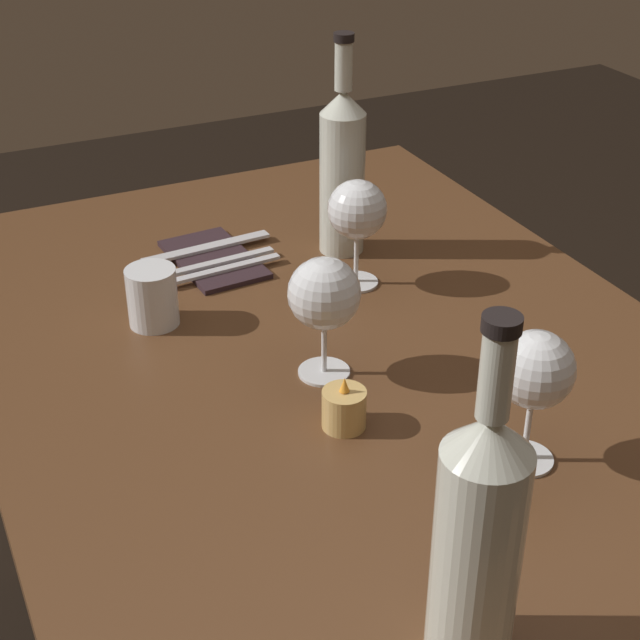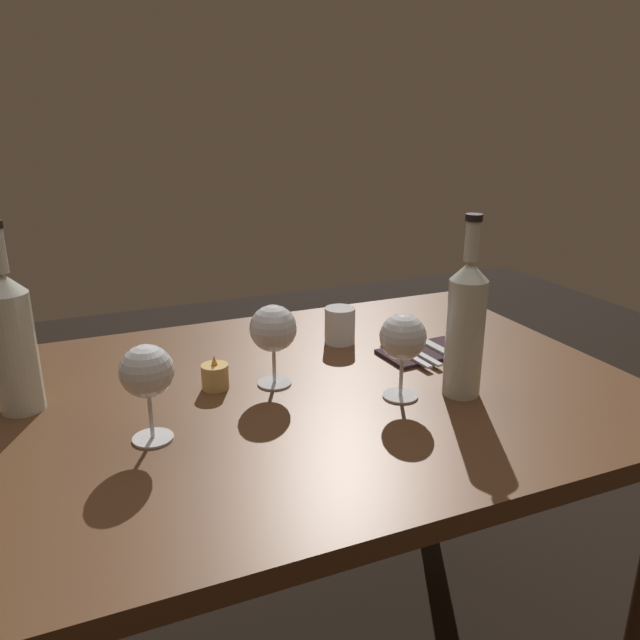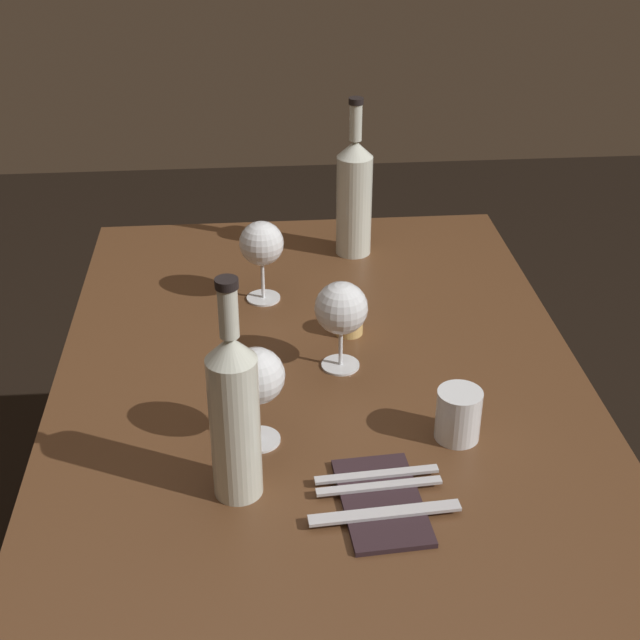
# 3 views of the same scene
# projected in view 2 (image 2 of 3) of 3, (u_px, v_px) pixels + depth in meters

# --- Properties ---
(dining_table) EXTENTS (1.30, 0.90, 0.74)m
(dining_table) POSITION_uv_depth(u_px,v_px,m) (295.00, 431.00, 1.23)
(dining_table) COLOR #56351E
(dining_table) RESTS_ON ground
(wine_glass_left) EXTENTS (0.09, 0.09, 0.16)m
(wine_glass_left) POSITION_uv_depth(u_px,v_px,m) (147.00, 373.00, 0.98)
(wine_glass_left) COLOR white
(wine_glass_left) RESTS_ON dining_table
(wine_glass_right) EXTENTS (0.09, 0.09, 0.16)m
(wine_glass_right) POSITION_uv_depth(u_px,v_px,m) (403.00, 338.00, 1.13)
(wine_glass_right) COLOR white
(wine_glass_right) RESTS_ON dining_table
(wine_glass_centre) EXTENTS (0.09, 0.09, 0.16)m
(wine_glass_centre) POSITION_uv_depth(u_px,v_px,m) (273.00, 330.00, 1.19)
(wine_glass_centre) COLOR white
(wine_glass_centre) RESTS_ON dining_table
(wine_bottle) EXTENTS (0.08, 0.08, 0.34)m
(wine_bottle) POSITION_uv_depth(u_px,v_px,m) (12.00, 340.00, 1.08)
(wine_bottle) COLOR silver
(wine_bottle) RESTS_ON dining_table
(wine_bottle_second) EXTENTS (0.07, 0.07, 0.34)m
(wine_bottle_second) POSITION_uv_depth(u_px,v_px,m) (466.00, 325.00, 1.14)
(wine_bottle_second) COLOR silver
(wine_bottle_second) RESTS_ON dining_table
(water_tumbler) EXTENTS (0.07, 0.07, 0.08)m
(water_tumbler) POSITION_uv_depth(u_px,v_px,m) (340.00, 327.00, 1.43)
(water_tumbler) COLOR white
(water_tumbler) RESTS_ON dining_table
(votive_candle) EXTENTS (0.05, 0.05, 0.07)m
(votive_candle) POSITION_uv_depth(u_px,v_px,m) (215.00, 377.00, 1.20)
(votive_candle) COLOR #DBB266
(votive_candle) RESTS_ON dining_table
(folded_napkin) EXTENTS (0.20, 0.12, 0.01)m
(folded_napkin) POSITION_uv_depth(u_px,v_px,m) (425.00, 352.00, 1.37)
(folded_napkin) COLOR #2D1E23
(folded_napkin) RESTS_ON dining_table
(fork_inner) EXTENTS (0.03, 0.18, 0.00)m
(fork_inner) POSITION_uv_depth(u_px,v_px,m) (415.00, 351.00, 1.36)
(fork_inner) COLOR silver
(fork_inner) RESTS_ON folded_napkin
(fork_outer) EXTENTS (0.03, 0.18, 0.00)m
(fork_outer) POSITION_uv_depth(u_px,v_px,m) (405.00, 353.00, 1.35)
(fork_outer) COLOR silver
(fork_outer) RESTS_ON folded_napkin
(table_knife) EXTENTS (0.03, 0.21, 0.00)m
(table_knife) POSITION_uv_depth(u_px,v_px,m) (436.00, 347.00, 1.38)
(table_knife) COLOR silver
(table_knife) RESTS_ON folded_napkin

